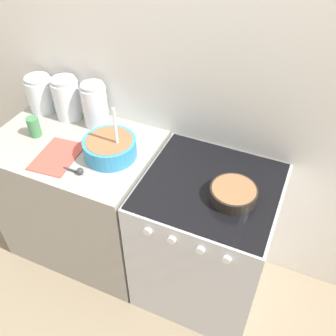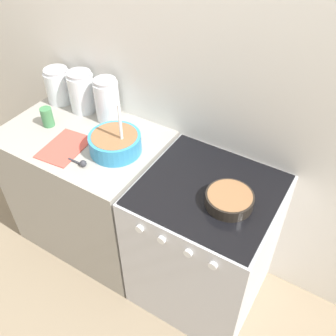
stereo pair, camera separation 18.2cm
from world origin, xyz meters
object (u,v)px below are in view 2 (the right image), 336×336
storage_jar_right (107,103)px  baking_pan (229,199)px  stove (203,244)px  storage_jar_middle (82,94)px  storage_jar_left (59,88)px  mixing_bowl (115,142)px  tin_can (47,117)px

storage_jar_right → baking_pan: bearing=-16.2°
stove → storage_jar_middle: (-0.98, 0.22, 0.55)m
storage_jar_left → storage_jar_middle: 0.19m
stove → storage_jar_middle: storage_jar_middle is taller
stove → mixing_bowl: mixing_bowl is taller
storage_jar_middle → storage_jar_left: bearing=-180.0°
stove → mixing_bowl: 0.75m
stove → mixing_bowl: (-0.56, -0.00, 0.50)m
baking_pan → storage_jar_left: storage_jar_left is taller
stove → baking_pan: size_ratio=3.94×
storage_jar_middle → stove: bearing=-12.7°
stove → storage_jar_left: bearing=169.3°
tin_can → storage_jar_right: bearing=42.7°
storage_jar_left → storage_jar_middle: (0.19, 0.00, 0.01)m
stove → baking_pan: baking_pan is taller
stove → storage_jar_middle: bearing=167.3°
mixing_bowl → baking_pan: 0.69m
baking_pan → mixing_bowl: bearing=176.6°
mixing_bowl → storage_jar_middle: mixing_bowl is taller
storage_jar_middle → storage_jar_right: size_ratio=0.97×
baking_pan → storage_jar_right: storage_jar_right is taller
baking_pan → tin_can: bearing=178.8°
storage_jar_right → storage_jar_middle: bearing=180.0°
baking_pan → tin_can: 1.17m
storage_jar_middle → tin_can: bearing=-105.5°
mixing_bowl → storage_jar_middle: (-0.41, 0.22, 0.05)m
mixing_bowl → baking_pan: size_ratio=1.38×
stove → storage_jar_right: 0.99m
storage_jar_middle → baking_pan: bearing=-13.5°
storage_jar_middle → storage_jar_right: (0.19, -0.00, 0.00)m
storage_jar_left → storage_jar_right: (0.39, 0.00, 0.02)m
baking_pan → storage_jar_right: (-0.91, 0.26, 0.08)m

